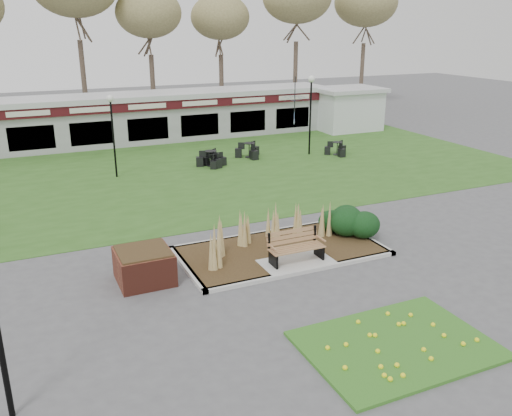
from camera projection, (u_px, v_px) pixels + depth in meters
name	position (u px, v px, depth m)	size (l,w,h in m)	color
ground	(299.00, 267.00, 16.18)	(100.00, 100.00, 0.00)	#515154
lawn	(181.00, 172.00, 26.52)	(34.00, 16.00, 0.02)	#2F591C
flower_bed	(397.00, 344.00, 12.20)	(4.20, 3.00, 0.16)	#2F7120
planting_bed	(313.00, 234.00, 17.72)	(6.75, 3.40, 1.27)	#331F14
park_bench	(295.00, 246.00, 16.21)	(1.70, 0.66, 0.93)	#AA704D
brick_planter	(144.00, 266.00, 15.18)	(1.50, 1.50, 0.95)	maroon
food_pavilion	(142.00, 117.00, 32.91)	(24.60, 3.40, 2.90)	#949497
service_hut	(347.00, 108.00, 36.49)	(4.40, 3.40, 2.83)	silver
tree_backdrop	(109.00, 1.00, 37.60)	(47.24, 5.24, 10.36)	#47382B
lamp_post_mid_right	(112.00, 118.00, 24.71)	(0.32, 0.32, 3.85)	black
lamp_post_far_right	(311.00, 98.00, 29.00)	(0.35, 0.35, 4.28)	black
bistro_set_a	(211.00, 161.00, 27.48)	(1.42, 1.42, 0.78)	black
bistro_set_b	(214.00, 162.00, 27.38)	(1.17, 1.27, 0.68)	black
bistro_set_c	(249.00, 153.00, 29.21)	(1.49, 1.34, 0.79)	black
bistro_set_d	(337.00, 150.00, 29.78)	(1.35, 1.22, 0.72)	black
patio_umbrella	(295.00, 110.00, 34.50)	(2.79, 2.81, 2.64)	black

